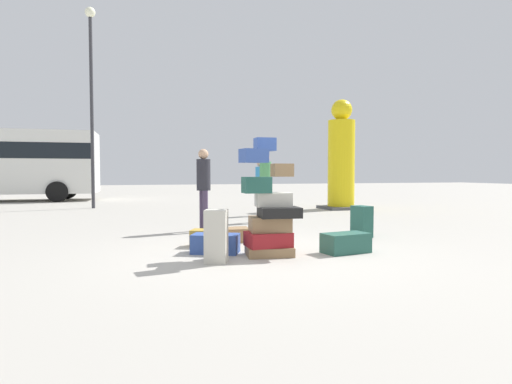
# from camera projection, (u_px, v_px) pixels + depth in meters

# --- Properties ---
(ground_plane) EXTENTS (80.00, 80.00, 0.00)m
(ground_plane) POSITION_uv_depth(u_px,v_px,m) (263.00, 255.00, 6.56)
(ground_plane) COLOR #ADA89E
(suitcase_tower) EXTENTS (0.97, 0.78, 1.82)m
(suitcase_tower) POSITION_uv_depth(u_px,v_px,m) (269.00, 214.00, 6.52)
(suitcase_tower) COLOR olive
(suitcase_tower) RESTS_ON ground
(suitcase_tan_left_side) EXTENTS (0.68, 0.55, 0.29)m
(suitcase_tan_left_side) POSITION_uv_depth(u_px,v_px,m) (209.00, 238.00, 7.33)
(suitcase_tan_left_side) COLOR #B28C33
(suitcase_tan_left_side) RESTS_ON ground
(suitcase_navy_behind_tower) EXTENTS (0.83, 0.66, 0.30)m
(suitcase_navy_behind_tower) POSITION_uv_depth(u_px,v_px,m) (216.00, 244.00, 6.74)
(suitcase_navy_behind_tower) COLOR #334F99
(suitcase_navy_behind_tower) RESTS_ON ground
(suitcase_brown_upright_blue) EXTENTS (0.65, 0.43, 0.26)m
(suitcase_brown_upright_blue) POSITION_uv_depth(u_px,v_px,m) (231.00, 235.00, 7.85)
(suitcase_brown_upright_blue) COLOR olive
(suitcase_brown_upright_blue) RESTS_ON ground
(suitcase_teal_right_side) EXTENTS (0.34, 0.43, 0.62)m
(suitcase_teal_right_side) POSITION_uv_depth(u_px,v_px,m) (362.00, 221.00, 8.41)
(suitcase_teal_right_side) COLOR #26594C
(suitcase_teal_right_side) RESTS_ON ground
(suitcase_teal_foreground_near) EXTENTS (0.79, 0.52, 0.31)m
(suitcase_teal_foreground_near) POSITION_uv_depth(u_px,v_px,m) (346.00, 243.00, 6.77)
(suitcase_teal_foreground_near) COLOR #26594C
(suitcase_teal_foreground_near) RESTS_ON ground
(suitcase_cream_white_trunk) EXTENTS (0.39, 0.39, 0.75)m
(suitcase_cream_white_trunk) POSITION_uv_depth(u_px,v_px,m) (216.00, 236.00, 6.03)
(suitcase_cream_white_trunk) COLOR beige
(suitcase_cream_white_trunk) RESTS_ON ground
(person_bearded_onlooker) EXTENTS (0.30, 0.34, 1.79)m
(person_bearded_onlooker) POSITION_uv_depth(u_px,v_px,m) (204.00, 182.00, 9.19)
(person_bearded_onlooker) COLOR #3F334C
(person_bearded_onlooker) RESTS_ON ground
(person_tourist_with_camera) EXTENTS (0.30, 0.33, 1.67)m
(person_tourist_with_camera) POSITION_uv_depth(u_px,v_px,m) (260.00, 182.00, 12.55)
(person_tourist_with_camera) COLOR brown
(person_tourist_with_camera) RESTS_ON ground
(person_passerby_in_red) EXTENTS (0.30, 0.34, 1.78)m
(person_passerby_in_red) POSITION_uv_depth(u_px,v_px,m) (265.00, 181.00, 10.89)
(person_passerby_in_red) COLOR brown
(person_passerby_in_red) RESTS_ON ground
(yellow_dummy_statue) EXTENTS (1.31, 1.31, 3.83)m
(yellow_dummy_statue) POSITION_uv_depth(u_px,v_px,m) (341.00, 161.00, 14.95)
(yellow_dummy_statue) COLOR yellow
(yellow_dummy_statue) RESTS_ON ground
(lamp_post) EXTENTS (0.36, 0.36, 7.11)m
(lamp_post) POSITION_uv_depth(u_px,v_px,m) (91.00, 81.00, 15.08)
(lamp_post) COLOR #333338
(lamp_post) RESTS_ON ground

